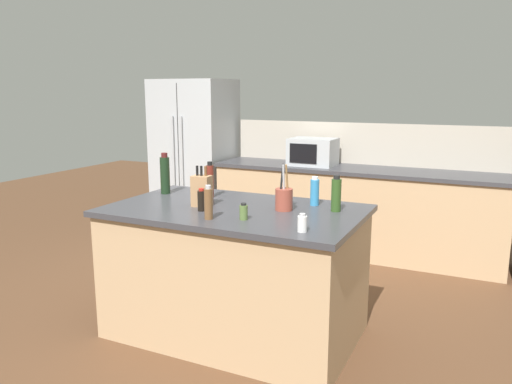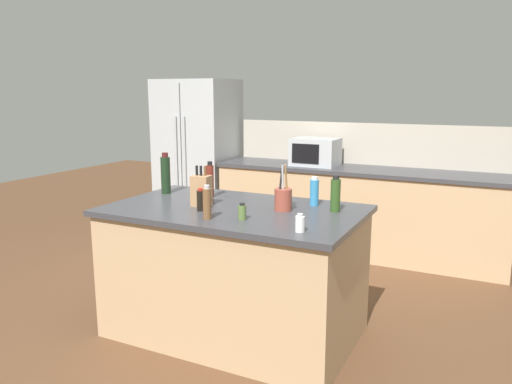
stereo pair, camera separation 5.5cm
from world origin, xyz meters
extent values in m
plane|color=brown|center=(0.00, 0.00, 0.00)|extent=(14.00, 14.00, 0.00)
cube|color=tan|center=(0.30, 2.20, 0.45)|extent=(3.06, 0.62, 0.90)
cube|color=#38383D|center=(0.30, 2.20, 0.92)|extent=(3.10, 0.66, 0.04)
cube|color=#B2A899|center=(0.30, 2.52, 1.17)|extent=(3.06, 0.03, 0.46)
cube|color=tan|center=(0.00, 0.00, 0.45)|extent=(1.72, 1.01, 0.90)
cube|color=#38383D|center=(0.00, 0.00, 0.92)|extent=(1.78, 1.07, 0.04)
cube|color=#ADB2B7|center=(-1.74, 2.25, 0.94)|extent=(0.91, 0.72, 1.89)
cube|color=#2D2D2D|center=(-1.74, 1.89, 0.94)|extent=(0.01, 0.00, 1.79)
cylinder|color=#ADB2B7|center=(-1.80, 1.87, 0.94)|extent=(0.02, 0.02, 1.04)
cylinder|color=#ADB2B7|center=(-1.68, 1.87, 0.94)|extent=(0.02, 0.02, 1.04)
cube|color=#ADB2B7|center=(-0.18, 2.20, 1.09)|extent=(0.49, 0.38, 0.30)
cube|color=black|center=(-0.23, 2.01, 1.09)|extent=(0.31, 0.01, 0.21)
cube|color=#A87C54|center=(-0.24, -0.05, 1.05)|extent=(0.14, 0.11, 0.22)
cylinder|color=black|center=(-0.27, -0.05, 1.20)|extent=(0.02, 0.02, 0.07)
cylinder|color=black|center=(-0.24, -0.05, 1.20)|extent=(0.02, 0.02, 0.07)
cylinder|color=brown|center=(-0.20, -0.05, 1.20)|extent=(0.02, 0.02, 0.07)
cylinder|color=brown|center=(0.34, 0.09, 1.02)|extent=(0.12, 0.12, 0.15)
cylinder|color=olive|center=(0.35, 0.10, 1.17)|extent=(0.01, 0.05, 0.18)
cylinder|color=black|center=(0.32, 0.09, 1.17)|extent=(0.01, 0.05, 0.18)
cylinder|color=#B2B2B7|center=(0.34, 0.07, 1.17)|extent=(0.01, 0.03, 0.18)
cylinder|color=#3384BC|center=(0.48, 0.32, 1.03)|extent=(0.06, 0.06, 0.19)
cylinder|color=white|center=(0.48, 0.32, 1.14)|extent=(0.04, 0.04, 0.02)
cylinder|color=maroon|center=(-0.34, 0.24, 1.06)|extent=(0.06, 0.06, 0.25)
cylinder|color=black|center=(-0.34, 0.24, 1.20)|extent=(0.04, 0.04, 0.03)
cylinder|color=#567038|center=(0.20, -0.26, 0.99)|extent=(0.05, 0.05, 0.09)
cylinder|color=black|center=(0.20, -0.26, 1.04)|extent=(0.03, 0.03, 0.02)
cylinder|color=black|center=(-0.16, -0.17, 1.01)|extent=(0.06, 0.06, 0.14)
cylinder|color=#B22319|center=(-0.16, -0.17, 1.09)|extent=(0.04, 0.04, 0.02)
cylinder|color=#2D4C1E|center=(0.67, 0.21, 1.05)|extent=(0.07, 0.07, 0.22)
cylinder|color=black|center=(0.67, 0.21, 1.18)|extent=(0.04, 0.04, 0.03)
cylinder|color=brown|center=(-0.01, -0.35, 1.04)|extent=(0.05, 0.05, 0.20)
cylinder|color=#B2B2B7|center=(-0.01, -0.35, 1.15)|extent=(0.04, 0.04, 0.02)
cylinder|color=silver|center=(0.64, -0.37, 0.99)|extent=(0.06, 0.06, 0.09)
cylinder|color=#B2B2B7|center=(0.64, -0.37, 1.04)|extent=(0.04, 0.04, 0.02)
cylinder|color=black|center=(-0.73, 0.21, 1.09)|extent=(0.08, 0.08, 0.29)
cylinder|color=#4C1919|center=(-0.73, 0.21, 1.25)|extent=(0.05, 0.05, 0.04)
camera|label=1|loc=(1.60, -3.02, 1.74)|focal=35.00mm
camera|label=2|loc=(1.65, -2.99, 1.74)|focal=35.00mm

